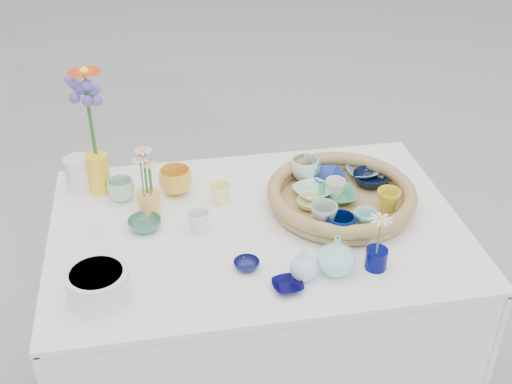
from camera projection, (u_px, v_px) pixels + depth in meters
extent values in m
imported|color=navy|center=(328.00, 176.00, 2.15)|extent=(0.12, 0.12, 0.03)
imported|color=black|center=(371.00, 179.00, 2.13)|extent=(0.13, 0.13, 0.04)
imported|color=gold|center=(388.00, 200.00, 1.99)|extent=(0.08, 0.08, 0.07)
imported|color=#3C8E65|center=(337.00, 196.00, 2.05)|extent=(0.13, 0.13, 0.03)
imported|color=#98B7A4|center=(323.00, 216.00, 1.91)|extent=(0.11, 0.11, 0.08)
imported|color=#B0EBDB|center=(313.00, 192.00, 2.07)|extent=(0.15, 0.15, 0.03)
imported|color=silver|center=(305.00, 169.00, 2.14)|extent=(0.12, 0.12, 0.08)
imported|color=silver|center=(335.00, 188.00, 2.06)|extent=(0.08, 0.08, 0.06)
imported|color=#7CADD6|center=(362.00, 172.00, 2.18)|extent=(0.11, 0.11, 0.03)
imported|color=#01124A|center=(341.00, 226.00, 1.88)|extent=(0.10, 0.10, 0.07)
imported|color=#DCD578|center=(310.00, 203.00, 2.02)|extent=(0.11, 0.11, 0.03)
imported|color=#85C8C6|center=(365.00, 220.00, 1.90)|extent=(0.07, 0.07, 0.06)
imported|color=#539E72|center=(307.00, 169.00, 2.15)|extent=(0.12, 0.12, 0.07)
imported|color=gold|center=(176.00, 181.00, 2.11)|extent=(0.12, 0.12, 0.09)
imported|color=#FBFF91|center=(221.00, 193.00, 2.06)|extent=(0.09, 0.09, 0.06)
imported|color=#3B735A|center=(145.00, 224.00, 1.95)|extent=(0.11, 0.11, 0.03)
imported|color=silver|center=(199.00, 221.00, 1.93)|extent=(0.08, 0.08, 0.06)
imported|color=#0E1248|center=(247.00, 265.00, 1.79)|extent=(0.10, 0.10, 0.02)
imported|color=#A2D3BC|center=(121.00, 190.00, 2.08)|extent=(0.11, 0.11, 0.07)
imported|color=#060437|center=(288.00, 286.00, 1.72)|extent=(0.09, 0.09, 0.02)
imported|color=#97DFD9|center=(336.00, 255.00, 1.75)|extent=(0.13, 0.13, 0.12)
cylinder|color=#01044D|center=(376.00, 259.00, 1.78)|extent=(0.06, 0.06, 0.06)
cylinder|color=yellow|center=(99.00, 173.00, 2.10)|extent=(0.09, 0.09, 0.14)
cylinder|color=#FFB34C|center=(149.00, 203.00, 2.00)|extent=(0.10, 0.10, 0.08)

